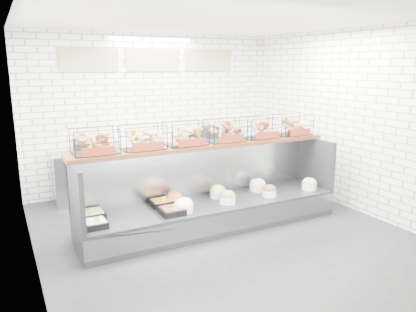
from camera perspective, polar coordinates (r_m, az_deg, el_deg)
ground at (r=6.03m, az=2.05°, el=-10.85°), size 5.50×5.50×0.00m
room_shell at (r=6.07m, az=-0.65°, el=9.38°), size 5.02×5.51×3.01m
display_case at (r=6.19m, az=0.44°, el=-6.97°), size 4.00×0.90×1.20m
bagel_shelf at (r=6.07m, az=-0.26°, el=3.03°), size 4.10×0.50×0.40m
prep_counter at (r=7.97m, az=-6.67°, el=-1.50°), size 4.00×0.60×1.20m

